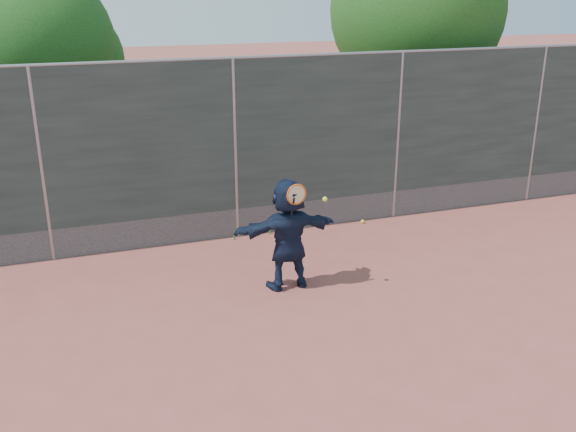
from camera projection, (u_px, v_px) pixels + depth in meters
name	position (u px, v px, depth m)	size (l,w,h in m)	color
ground	(311.00, 334.00, 7.94)	(80.00, 80.00, 0.00)	#9E4C42
player	(288.00, 234.00, 8.95)	(1.49, 0.47, 1.61)	#131D34
ball_ground	(363.00, 221.00, 11.62)	(0.07, 0.07, 0.07)	#F0F235
fence	(235.00, 146.00, 10.51)	(20.00, 0.06, 3.03)	#38423D
swing_action	(299.00, 196.00, 8.58)	(0.56, 0.20, 0.51)	#D45713
tree_right	(423.00, 14.00, 13.31)	(3.78, 3.60, 5.39)	#382314
tree_left	(42.00, 50.00, 11.87)	(3.15, 3.00, 4.53)	#382314
weed_clump	(256.00, 229.00, 10.99)	(0.68, 0.07, 0.30)	#387226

